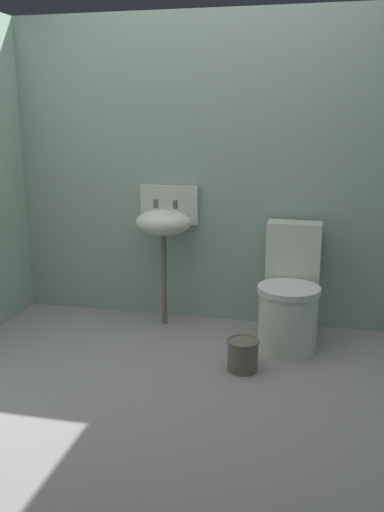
% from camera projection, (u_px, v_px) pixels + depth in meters
% --- Properties ---
extents(ground_plane, '(3.42, 2.73, 0.08)m').
position_uv_depth(ground_plane, '(180.00, 399.00, 3.00)').
color(ground_plane, gray).
extents(wall_back, '(3.42, 0.10, 2.16)m').
position_uv_depth(wall_back, '(221.00, 173.00, 3.87)').
color(wall_back, '#8EA59A').
rests_on(wall_back, ground).
extents(toilet_near_wall, '(0.41, 0.60, 0.78)m').
position_uv_depth(toilet_near_wall, '(290.00, 297.00, 3.56)').
color(toilet_near_wall, silver).
rests_on(toilet_near_wall, ground).
extents(sink, '(0.42, 0.35, 0.99)m').
position_uv_depth(sink, '(164.00, 221.00, 3.82)').
color(sink, '#665D4F').
rests_on(sink, ground).
extents(bucket, '(0.20, 0.20, 0.19)m').
position_uv_depth(bucket, '(243.00, 354.00, 3.23)').
color(bucket, '#665D4F').
rests_on(bucket, ground).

